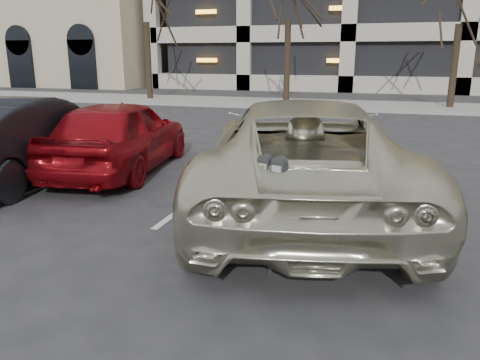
{
  "coord_description": "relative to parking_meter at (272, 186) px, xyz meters",
  "views": [
    {
      "loc": [
        1.4,
        -5.51,
        2.24
      ],
      "look_at": [
        -0.09,
        -0.65,
        0.88
      ],
      "focal_mm": 35.0,
      "sensor_mm": 36.0,
      "label": 1
    }
  ],
  "objects": [
    {
      "name": "ground",
      "position": [
        -0.38,
        1.09,
        -0.96
      ],
      "size": [
        140.0,
        140.0,
        0.0
      ],
      "primitive_type": "plane",
      "color": "#28282B",
      "rests_on": "ground"
    },
    {
      "name": "sidewalk",
      "position": [
        -0.38,
        17.09,
        -0.9
      ],
      "size": [
        80.0,
        4.0,
        0.12
      ],
      "primitive_type": "cube",
      "color": "gray",
      "rests_on": "ground"
    },
    {
      "name": "stall_lines",
      "position": [
        -1.78,
        3.39,
        -0.95
      ],
      "size": [
        16.9,
        5.2,
        0.0
      ],
      "color": "silver",
      "rests_on": "ground"
    },
    {
      "name": "parking_meter",
      "position": [
        0.0,
        0.0,
        0.0
      ],
      "size": [
        0.34,
        0.22,
        1.25
      ],
      "rotation": [
        0.0,
        0.0,
        -0.33
      ],
      "color": "black",
      "rests_on": "ground"
    },
    {
      "name": "suv_silver",
      "position": [
        -0.07,
        2.2,
        -0.14
      ],
      "size": [
        3.95,
        6.38,
        1.65
      ],
      "rotation": [
        0.0,
        0.0,
        3.36
      ],
      "color": "beige",
      "rests_on": "ground"
    },
    {
      "name": "car_red",
      "position": [
        -3.88,
        3.53,
        -0.24
      ],
      "size": [
        2.3,
        4.44,
        1.44
      ],
      "primitive_type": "imported",
      "rotation": [
        0.0,
        0.0,
        3.29
      ],
      "color": "maroon",
      "rests_on": "ground"
    },
    {
      "name": "car_dark",
      "position": [
        -5.24,
        2.5,
        -0.19
      ],
      "size": [
        1.95,
        4.75,
        1.53
      ],
      "primitive_type": "imported",
      "rotation": [
        0.0,
        0.0,
        3.21
      ],
      "color": "black",
      "rests_on": "ground"
    }
  ]
}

